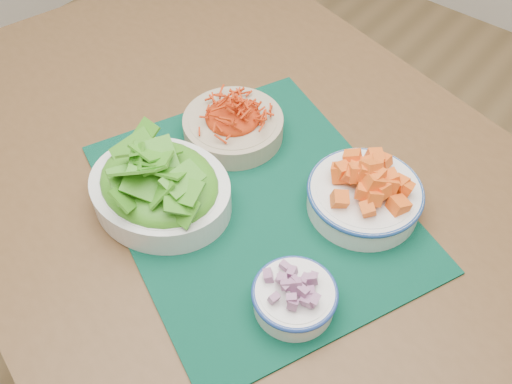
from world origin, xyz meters
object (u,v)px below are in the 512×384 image
(table, at_px, (246,209))
(onion_bowl, at_px, (295,294))
(placemat, at_px, (256,205))
(lettuce_bowl, at_px, (159,184))
(squash_bowl, at_px, (366,190))
(carrot_bowl, at_px, (233,121))

(table, relative_size, onion_bowl, 10.41)
(placemat, bearing_deg, table, 167.74)
(table, bearing_deg, lettuce_bowl, -100.27)
(table, xyz_separation_m, onion_bowl, (0.21, -0.15, 0.12))
(placemat, distance_m, squash_bowl, 0.17)
(placemat, height_order, squash_bowl, squash_bowl)
(carrot_bowl, bearing_deg, lettuce_bowl, -85.85)
(onion_bowl, bearing_deg, placemat, 145.19)
(squash_bowl, height_order, lettuce_bowl, lettuce_bowl)
(carrot_bowl, xyz_separation_m, onion_bowl, (0.28, -0.20, -0.00))
(carrot_bowl, bearing_deg, placemat, -36.77)
(placemat, bearing_deg, onion_bowl, -11.79)
(placemat, relative_size, onion_bowl, 3.51)
(placemat, relative_size, squash_bowl, 2.25)
(placemat, distance_m, carrot_bowl, 0.17)
(placemat, xyz_separation_m, carrot_bowl, (-0.13, 0.10, 0.03))
(table, height_order, onion_bowl, onion_bowl)
(squash_bowl, bearing_deg, placemat, -142.55)
(table, bearing_deg, squash_bowl, 33.07)
(carrot_bowl, bearing_deg, table, -37.86)
(table, bearing_deg, carrot_bowl, 156.87)
(table, distance_m, lettuce_bowl, 0.20)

